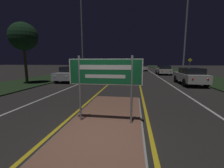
% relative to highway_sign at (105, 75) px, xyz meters
% --- Properties ---
extents(ground_plane, '(160.00, 160.00, 0.00)m').
position_rel_highway_sign_xyz_m(ground_plane, '(0.00, -0.85, -1.67)').
color(ground_plane, '#282623').
extents(median_island, '(2.48, 7.30, 0.10)m').
position_rel_highway_sign_xyz_m(median_island, '(0.00, 0.00, -1.63)').
color(median_island, '#999993').
rests_on(median_island, ground_plane).
extents(verge_left, '(5.00, 100.00, 0.08)m').
position_rel_highway_sign_xyz_m(verge_left, '(-9.50, 19.15, -1.63)').
color(verge_left, '#1E3319').
rests_on(verge_left, ground_plane).
extents(verge_right, '(5.00, 100.00, 0.08)m').
position_rel_highway_sign_xyz_m(verge_right, '(9.50, 19.15, -1.63)').
color(verge_right, '#1E3319').
rests_on(verge_right, ground_plane).
extents(centre_line_yellow_left, '(0.12, 70.00, 0.01)m').
position_rel_highway_sign_xyz_m(centre_line_yellow_left, '(-1.43, 24.15, -1.67)').
color(centre_line_yellow_left, gold).
rests_on(centre_line_yellow_left, ground_plane).
extents(centre_line_yellow_right, '(0.12, 70.00, 0.01)m').
position_rel_highway_sign_xyz_m(centre_line_yellow_right, '(1.43, 24.15, -1.67)').
color(centre_line_yellow_right, gold).
rests_on(centre_line_yellow_right, ground_plane).
extents(lane_line_white_left, '(0.12, 70.00, 0.01)m').
position_rel_highway_sign_xyz_m(lane_line_white_left, '(-4.20, 24.15, -1.67)').
color(lane_line_white_left, silver).
rests_on(lane_line_white_left, ground_plane).
extents(lane_line_white_right, '(0.12, 70.00, 0.01)m').
position_rel_highway_sign_xyz_m(lane_line_white_right, '(4.20, 24.15, -1.67)').
color(lane_line_white_right, silver).
rests_on(lane_line_white_right, ground_plane).
extents(edge_line_white_left, '(0.10, 70.00, 0.01)m').
position_rel_highway_sign_xyz_m(edge_line_white_left, '(-7.20, 24.15, -1.67)').
color(edge_line_white_left, silver).
rests_on(edge_line_white_left, ground_plane).
extents(edge_line_white_right, '(0.10, 70.00, 0.01)m').
position_rel_highway_sign_xyz_m(edge_line_white_right, '(7.20, 24.15, -1.67)').
color(edge_line_white_right, silver).
rests_on(edge_line_white_right, ground_plane).
extents(highway_sign, '(2.38, 0.07, 2.18)m').
position_rel_highway_sign_xyz_m(highway_sign, '(0.00, 0.00, 0.00)').
color(highway_sign, gray).
rests_on(highway_sign, median_island).
extents(streetlight_left_near, '(0.51, 0.51, 11.37)m').
position_rel_highway_sign_xyz_m(streetlight_left_near, '(-6.37, 15.91, 5.36)').
color(streetlight_left_near, gray).
rests_on(streetlight_left_near, ground_plane).
extents(streetlight_right_near, '(0.45, 0.45, 10.59)m').
position_rel_highway_sign_xyz_m(streetlight_right_near, '(6.33, 13.21, 4.56)').
color(streetlight_right_near, gray).
rests_on(streetlight_right_near, ground_plane).
extents(car_receding_0, '(1.88, 4.52, 1.51)m').
position_rel_highway_sign_xyz_m(car_receding_0, '(5.89, 9.61, -0.86)').
color(car_receding_0, silver).
rests_on(car_receding_0, ground_plane).
extents(car_receding_1, '(2.02, 4.59, 1.46)m').
position_rel_highway_sign_xyz_m(car_receding_1, '(5.52, 20.38, -0.91)').
color(car_receding_1, silver).
rests_on(car_receding_1, ground_plane).
extents(car_receding_2, '(1.89, 4.70, 1.38)m').
position_rel_highway_sign_xyz_m(car_receding_2, '(2.81, 29.98, -0.92)').
color(car_receding_2, silver).
rests_on(car_receding_2, ground_plane).
extents(car_receding_3, '(1.93, 4.71, 1.36)m').
position_rel_highway_sign_xyz_m(car_receding_3, '(2.37, 41.31, -0.93)').
color(car_receding_3, navy).
rests_on(car_receding_3, ground_plane).
extents(car_approaching_0, '(1.99, 4.57, 1.53)m').
position_rel_highway_sign_xyz_m(car_approaching_0, '(-5.84, 10.51, -0.88)').
color(car_approaching_0, '#B7B7BC').
rests_on(car_approaching_0, ground_plane).
extents(warning_sign, '(0.60, 0.06, 2.52)m').
position_rel_highway_sign_xyz_m(warning_sign, '(8.97, 19.01, -0.07)').
color(warning_sign, gray).
rests_on(warning_sign, verge_right).
extents(roadside_palm_left, '(2.43, 2.43, 5.41)m').
position_rel_highway_sign_xyz_m(roadside_palm_left, '(-8.84, 7.65, 2.57)').
color(roadside_palm_left, '#4C3823').
rests_on(roadside_palm_left, verge_left).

